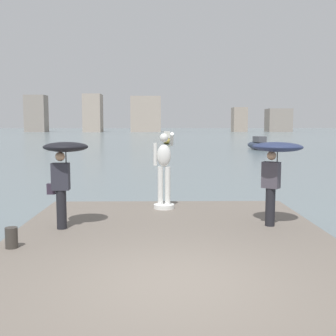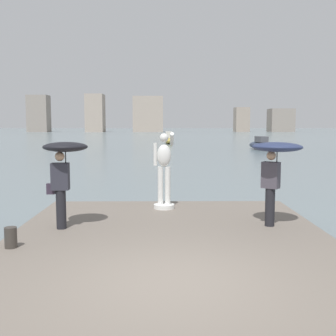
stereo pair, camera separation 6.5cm
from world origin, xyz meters
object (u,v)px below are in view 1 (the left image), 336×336
at_px(onlooker_left, 64,161).
at_px(boat_near, 258,145).
at_px(boat_mid, 167,139).
at_px(statue_white_figure, 164,173).
at_px(onlooker_right, 276,158).
at_px(mooring_bollard, 11,238).

distance_m(onlooker_left, boat_near, 36.78).
bearing_deg(boat_mid, statue_white_figure, -90.86).
distance_m(statue_white_figure, boat_mid, 45.63).
height_order(onlooker_left, boat_near, onlooker_left).
bearing_deg(onlooker_right, statue_white_figure, 140.59).
relative_size(onlooker_left, boat_mid, 0.40).
xyz_separation_m(onlooker_right, boat_near, (7.58, 34.48, -1.45)).
xyz_separation_m(onlooker_right, boat_mid, (-1.83, 47.68, -1.38)).
bearing_deg(statue_white_figure, mooring_bollard, -128.26).
distance_m(onlooker_left, boat_mid, 47.93).
relative_size(onlooker_left, boat_near, 0.40).
height_order(mooring_bollard, boat_near, boat_near).
xyz_separation_m(statue_white_figure, onlooker_left, (-2.23, -2.21, 0.53)).
bearing_deg(boat_mid, onlooker_right, -87.80).
xyz_separation_m(statue_white_figure, boat_mid, (0.68, 45.62, -0.80)).
bearing_deg(boat_near, statue_white_figure, -107.30).
height_order(onlooker_right, boat_near, onlooker_right).
height_order(onlooker_right, boat_mid, onlooker_right).
xyz_separation_m(onlooker_left, boat_near, (12.33, 34.62, -1.39)).
xyz_separation_m(boat_near, boat_mid, (-9.41, 13.20, 0.06)).
height_order(statue_white_figure, onlooker_right, statue_white_figure).
bearing_deg(onlooker_left, statue_white_figure, 44.74).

